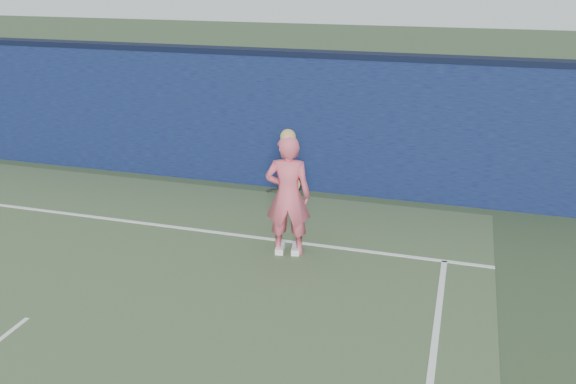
% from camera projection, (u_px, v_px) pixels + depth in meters
% --- Properties ---
extents(backstop_wall, '(24.00, 0.40, 2.50)m').
position_uv_depth(backstop_wall, '(205.00, 117.00, 11.92)').
color(backstop_wall, '#0D0D3A').
rests_on(backstop_wall, ground).
extents(wall_cap, '(24.00, 0.42, 0.10)m').
position_uv_depth(wall_cap, '(202.00, 49.00, 11.47)').
color(wall_cap, black).
rests_on(wall_cap, backstop_wall).
extents(player, '(0.73, 0.55, 1.90)m').
position_uv_depth(player, '(288.00, 195.00, 8.82)').
color(player, '#DB5569').
rests_on(player, ground).
extents(racket, '(0.53, 0.23, 0.30)m').
position_uv_depth(racket, '(291.00, 185.00, 9.25)').
color(racket, black).
rests_on(racket, ground).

